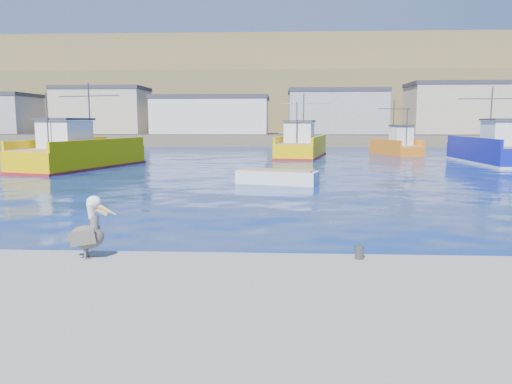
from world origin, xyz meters
TOP-DOWN VIEW (x-y plane):
  - ground at (0.00, 0.00)m, footprint 260.00×260.00m
  - dock_bollards at (0.60, -3.40)m, footprint 36.20×0.20m
  - far_shore at (0.00, 109.20)m, footprint 200.00×81.00m
  - trawler_yellow_a at (-14.20, 23.18)m, footprint 7.06×12.71m
  - trawler_yellow_b at (3.29, 36.80)m, footprint 5.90×11.66m
  - trawler_blue at (19.59, 29.34)m, footprint 5.78×12.07m
  - boat_orange at (13.83, 40.72)m, footprint 4.58×7.83m
  - skiff_mid at (1.04, 14.19)m, footprint 4.86×2.84m
  - skiff_extra at (24.63, 39.02)m, footprint 4.24×3.52m
  - pelican at (-3.03, -3.64)m, footprint 1.15×0.52m

SIDE VIEW (x-z plane):
  - ground at x=0.00m, z-range 0.00..0.00m
  - skiff_extra at x=24.63m, z-range -0.16..0.74m
  - skiff_mid at x=1.04m, z-range -0.18..0.82m
  - dock_bollards at x=0.60m, z-range 0.50..0.80m
  - boat_orange at x=13.83m, z-range -1.99..3.97m
  - trawler_yellow_b at x=3.29m, z-range -2.22..4.28m
  - trawler_blue at x=19.59m, z-range -2.22..4.38m
  - trawler_yellow_a at x=-14.20m, z-range -2.22..4.39m
  - pelican at x=-3.03m, z-range 0.40..1.81m
  - far_shore at x=0.00m, z-range -3.02..20.98m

